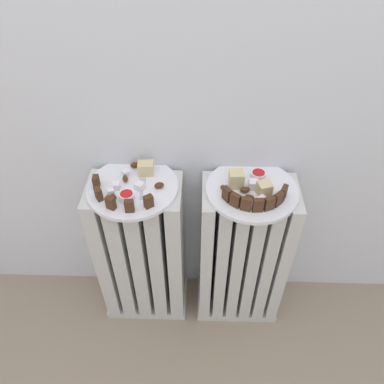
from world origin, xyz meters
TOP-DOWN VIEW (x-y plane):
  - ground_plane at (0.00, 0.00)m, footprint 6.00×6.00m
  - radiator_left at (-0.18, 0.28)m, footprint 0.30×0.18m
  - radiator_right at (0.18, 0.28)m, footprint 0.30×0.18m
  - plate_left at (-0.18, 0.28)m, footprint 0.27×0.27m
  - plate_right at (0.18, 0.28)m, footprint 0.27×0.27m
  - dark_cake_slice_left_0 at (-0.28, 0.27)m, footprint 0.02×0.03m
  - dark_cake_slice_left_1 at (-0.26, 0.22)m, footprint 0.03×0.03m
  - dark_cake_slice_left_2 at (-0.22, 0.19)m, footprint 0.03×0.03m
  - dark_cake_slice_left_3 at (-0.17, 0.18)m, footprint 0.03×0.02m
  - dark_cake_slice_left_4 at (-0.12, 0.20)m, footprint 0.03×0.03m
  - marble_cake_slice_left_0 at (-0.14, 0.34)m, footprint 0.05×0.04m
  - turkish_delight_left_0 at (-0.22, 0.27)m, footprint 0.02×0.02m
  - turkish_delight_left_1 at (-0.23, 0.24)m, footprint 0.02×0.02m
  - turkish_delight_left_2 at (-0.15, 0.27)m, footprint 0.03×0.03m
  - turkish_delight_left_3 at (-0.20, 0.33)m, footprint 0.03×0.03m
  - medjool_date_left_0 at (-0.10, 0.27)m, footprint 0.03×0.03m
  - medjool_date_left_1 at (-0.22, 0.22)m, footprint 0.03×0.03m
  - medjool_date_left_2 at (-0.20, 0.30)m, footprint 0.02×0.03m
  - medjool_date_left_3 at (-0.18, 0.37)m, footprint 0.03×0.02m
  - jam_bowl_left at (-0.18, 0.22)m, footprint 0.04×0.04m
  - dark_cake_slice_right_0 at (0.10, 0.23)m, footprint 0.03×0.03m
  - dark_cake_slice_right_1 at (0.12, 0.21)m, footprint 0.03×0.03m
  - dark_cake_slice_right_2 at (0.15, 0.19)m, footprint 0.03×0.02m
  - dark_cake_slice_right_3 at (0.18, 0.19)m, footprint 0.03×0.02m
  - dark_cake_slice_right_4 at (0.21, 0.20)m, footprint 0.03×0.02m
  - dark_cake_slice_right_5 at (0.24, 0.21)m, footprint 0.03×0.03m
  - dark_cake_slice_right_6 at (0.26, 0.24)m, footprint 0.03×0.03m
  - marble_cake_slice_right_0 at (0.13, 0.29)m, footprint 0.04×0.04m
  - marble_cake_slice_right_1 at (0.20, 0.25)m, footprint 0.05×0.05m
  - turkish_delight_right_0 at (0.22, 0.29)m, footprint 0.03×0.03m
  - turkish_delight_right_1 at (0.18, 0.28)m, footprint 0.03×0.03m
  - turkish_delight_right_2 at (0.20, 0.22)m, footprint 0.03×0.03m
  - medjool_date_right_0 at (0.15, 0.26)m, footprint 0.03×0.03m
  - medjool_date_right_1 at (0.16, 0.23)m, footprint 0.03×0.02m
  - medjool_date_right_2 at (0.09, 0.27)m, footprint 0.03×0.03m
  - jam_bowl_right at (0.20, 0.32)m, footprint 0.04×0.04m
  - fork at (-0.15, 0.28)m, footprint 0.02×0.09m

SIDE VIEW (x-z plane):
  - ground_plane at x=0.00m, z-range 0.00..0.00m
  - radiator_left at x=-0.18m, z-range 0.00..0.60m
  - radiator_right at x=0.18m, z-range 0.00..0.60m
  - plate_left at x=-0.18m, z-range 0.61..0.62m
  - plate_right at x=0.18m, z-range 0.61..0.62m
  - fork at x=-0.15m, z-range 0.62..0.62m
  - medjool_date_right_2 at x=0.09m, z-range 0.62..0.64m
  - medjool_date_left_1 at x=-0.22m, z-range 0.62..0.64m
  - medjool_date_left_3 at x=-0.18m, z-range 0.62..0.64m
  - medjool_date_right_0 at x=0.15m, z-range 0.62..0.64m
  - medjool_date_right_1 at x=0.16m, z-range 0.62..0.64m
  - medjool_date_left_2 at x=-0.20m, z-range 0.62..0.64m
  - medjool_date_left_0 at x=-0.10m, z-range 0.62..0.64m
  - turkish_delight_left_1 at x=-0.23m, z-range 0.62..0.64m
  - turkish_delight_right_0 at x=0.22m, z-range 0.62..0.64m
  - turkish_delight_left_3 at x=-0.20m, z-range 0.62..0.64m
  - turkish_delight_right_2 at x=0.20m, z-range 0.62..0.64m
  - turkish_delight_left_0 at x=-0.22m, z-range 0.62..0.64m
  - turkish_delight_left_2 at x=-0.15m, z-range 0.62..0.64m
  - turkish_delight_right_1 at x=0.18m, z-range 0.62..0.65m
  - jam_bowl_right at x=0.20m, z-range 0.62..0.65m
  - jam_bowl_left at x=-0.18m, z-range 0.62..0.65m
  - dark_cake_slice_left_0 at x=-0.28m, z-range 0.62..0.66m
  - dark_cake_slice_left_1 at x=-0.26m, z-range 0.62..0.66m
  - dark_cake_slice_left_2 at x=-0.22m, z-range 0.62..0.66m
  - dark_cake_slice_left_3 at x=-0.17m, z-range 0.62..0.66m
  - dark_cake_slice_left_4 at x=-0.12m, z-range 0.62..0.66m
  - marble_cake_slice_left_0 at x=-0.14m, z-range 0.62..0.66m
  - marble_cake_slice_right_1 at x=0.20m, z-range 0.62..0.66m
  - dark_cake_slice_right_0 at x=0.10m, z-range 0.62..0.66m
  - dark_cake_slice_right_1 at x=0.12m, z-range 0.62..0.66m
  - dark_cake_slice_right_2 at x=0.15m, z-range 0.62..0.66m
  - dark_cake_slice_right_3 at x=0.18m, z-range 0.62..0.66m
  - dark_cake_slice_right_4 at x=0.21m, z-range 0.62..0.66m
  - dark_cake_slice_right_5 at x=0.24m, z-range 0.62..0.66m
  - dark_cake_slice_right_6 at x=0.26m, z-range 0.62..0.66m
  - marble_cake_slice_right_0 at x=0.13m, z-range 0.62..0.67m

